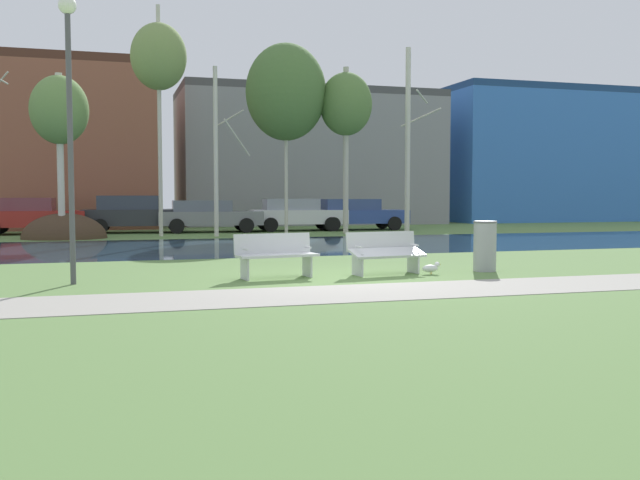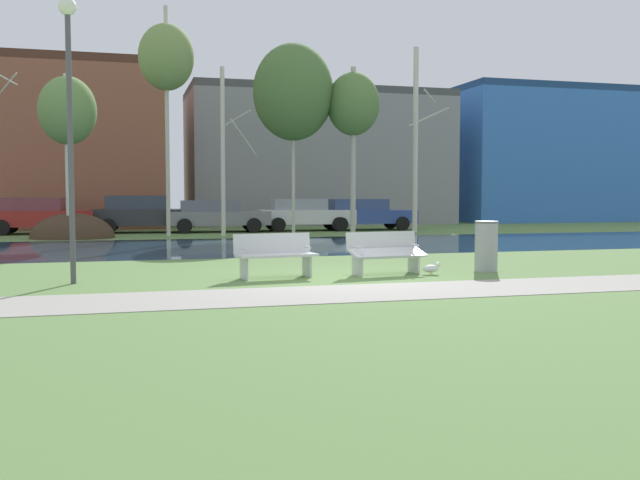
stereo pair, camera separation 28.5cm
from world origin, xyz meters
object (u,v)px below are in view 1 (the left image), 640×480
object	(u,v)px
parked_sedan_second_dark	(136,213)
parked_hatch_third_grey	(208,215)
bench_left	(276,254)
bench_right	(385,251)
seagull	(431,268)
parked_wagon_fourth_white	(296,214)
parked_van_nearest_red	(30,215)
parked_suv_fifth_blue	(356,214)
trash_bin	(485,245)
streetlamp	(69,93)

from	to	relation	value
parked_sedan_second_dark	parked_hatch_third_grey	xyz separation A→B (m)	(3.04, -0.35, -0.09)
bench_left	parked_hatch_third_grey	bearing A→B (deg)	86.76
bench_right	seagull	bearing A→B (deg)	-17.72
parked_wagon_fourth_white	bench_left	bearing A→B (deg)	-105.89
parked_van_nearest_red	parked_wagon_fourth_white	xyz separation A→B (m)	(11.33, -0.20, -0.02)
parked_van_nearest_red	parked_suv_fifth_blue	world-z (taller)	parked_van_nearest_red
trash_bin	parked_van_nearest_red	world-z (taller)	parked_van_nearest_red
bench_right	seagull	xyz separation A→B (m)	(0.90, -0.29, -0.34)
bench_right	streetlamp	xyz separation A→B (m)	(-6.08, 0.09, 3.00)
streetlamp	parked_suv_fifth_blue	world-z (taller)	streetlamp
seagull	parked_hatch_third_grey	xyz separation A→B (m)	(-2.21, 17.85, 0.62)
parked_sedan_second_dark	parked_suv_fifth_blue	world-z (taller)	parked_sedan_second_dark
bench_left	trash_bin	xyz separation A→B (m)	(4.57, -0.06, 0.09)
bench_right	streetlamp	size ratio (longest dim) A/B	0.32
parked_van_nearest_red	parked_hatch_third_grey	distance (m)	7.30
seagull	parked_suv_fifth_blue	bearing A→B (deg)	75.38
parked_wagon_fourth_white	seagull	bearing A→B (deg)	-95.80
parked_suv_fifth_blue	parked_sedan_second_dark	bearing A→B (deg)	178.06
seagull	parked_hatch_third_grey	world-z (taller)	parked_hatch_third_grey
bench_right	trash_bin	distance (m)	2.27
parked_wagon_fourth_white	parked_suv_fifth_blue	world-z (taller)	parked_wagon_fourth_white
bench_left	parked_suv_fifth_blue	distance (m)	19.26
bench_left	parked_van_nearest_red	world-z (taller)	parked_van_nearest_red
seagull	streetlamp	size ratio (longest dim) A/B	0.08
trash_bin	seagull	bearing A→B (deg)	-170.64
seagull	parked_wagon_fourth_white	xyz separation A→B (m)	(1.83, 17.98, 0.64)
parked_suv_fifth_blue	parked_van_nearest_red	bearing A→B (deg)	178.75
parked_hatch_third_grey	parked_suv_fifth_blue	bearing A→B (deg)	0.15
parked_van_nearest_red	parked_sedan_second_dark	xyz separation A→B (m)	(4.26, 0.03, 0.04)
bench_right	parked_sedan_second_dark	bearing A→B (deg)	103.64
bench_left	bench_right	world-z (taller)	same
streetlamp	parked_suv_fifth_blue	bearing A→B (deg)	56.34
bench_left	streetlamp	bearing A→B (deg)	178.66
parked_hatch_third_grey	streetlamp	bearing A→B (deg)	-105.28
bench_left	bench_right	size ratio (longest dim) A/B	1.00
parked_sedan_second_dark	parked_wagon_fourth_white	size ratio (longest dim) A/B	1.09
parked_wagon_fourth_white	parked_sedan_second_dark	bearing A→B (deg)	178.20
bench_right	parked_sedan_second_dark	world-z (taller)	parked_sedan_second_dark
parked_van_nearest_red	parked_wagon_fourth_white	size ratio (longest dim) A/B	0.98
streetlamp	parked_sedan_second_dark	bearing A→B (deg)	84.44
parked_wagon_fourth_white	parked_suv_fifth_blue	size ratio (longest dim) A/B	0.95
bench_left	parked_wagon_fourth_white	world-z (taller)	parked_wagon_fourth_white
bench_left	parked_van_nearest_red	size ratio (longest dim) A/B	0.38
trash_bin	parked_van_nearest_red	xyz separation A→B (m)	(-10.87, 17.95, 0.24)
seagull	parked_van_nearest_red	size ratio (longest dim) A/B	0.10
parked_suv_fifth_blue	parked_hatch_third_grey	bearing A→B (deg)	-179.85
parked_van_nearest_red	seagull	bearing A→B (deg)	-62.39
trash_bin	parked_hatch_third_grey	xyz separation A→B (m)	(-3.57, 17.63, 0.19)
streetlamp	parked_sedan_second_dark	xyz separation A→B (m)	(1.74, 17.83, -2.64)
bench_right	parked_van_nearest_red	distance (m)	19.85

